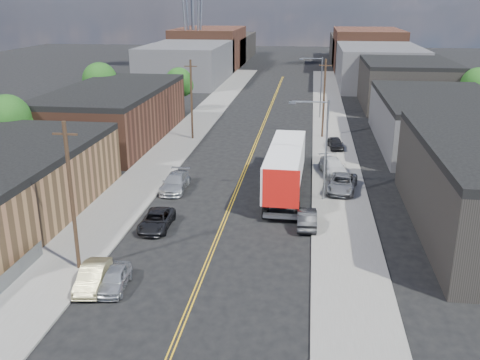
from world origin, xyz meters
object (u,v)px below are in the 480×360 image
(car_right_oncoming, at_px, (307,218))
(car_left_d, at_px, (175,182))
(semi_truck, at_px, (286,163))
(car_left_b, at_px, (93,277))
(car_right_lot_b, at_px, (333,167))
(car_right_lot_c, at_px, (336,143))
(car_left_a, at_px, (115,279))
(car_right_lot_a, at_px, (342,183))
(car_left_c, at_px, (156,220))

(car_right_oncoming, bearing_deg, car_left_d, -30.81)
(semi_truck, xyz_separation_m, car_left_d, (-10.20, -1.86, -1.77))
(car_left_d, bearing_deg, car_left_b, -93.09)
(car_right_lot_b, relative_size, car_right_lot_c, 1.35)
(semi_truck, distance_m, car_left_d, 10.51)
(car_left_b, xyz_separation_m, car_right_lot_c, (16.08, 34.34, 0.11))
(car_left_a, bearing_deg, car_left_b, 175.07)
(semi_truck, xyz_separation_m, car_right_lot_a, (5.22, -0.44, -1.65))
(car_left_d, bearing_deg, car_right_lot_a, 4.41)
(car_left_c, bearing_deg, car_right_lot_b, 46.33)
(car_left_b, xyz_separation_m, car_right_lot_b, (15.44, 24.48, 0.21))
(car_right_lot_a, relative_size, car_right_lot_c, 1.37)
(car_left_a, xyz_separation_m, car_left_d, (-0.70, 18.01, 0.12))
(semi_truck, xyz_separation_m, car_left_c, (-9.50, -10.61, -1.88))
(car_left_a, xyz_separation_m, car_right_oncoming, (11.60, 11.10, 0.06))
(car_left_a, distance_m, car_left_d, 18.02)
(car_left_d, relative_size, car_right_lot_a, 1.00)
(car_left_b, bearing_deg, car_left_c, 74.32)
(car_left_d, bearing_deg, car_right_lot_b, 22.89)
(car_left_a, relative_size, car_right_lot_b, 0.73)
(car_left_c, height_order, car_right_lot_c, car_right_lot_c)
(car_right_lot_b, bearing_deg, car_left_c, -144.63)
(car_left_d, xyz_separation_m, car_right_lot_b, (14.74, 6.48, 0.14))
(car_left_c, distance_m, car_right_lot_c, 29.07)
(semi_truck, relative_size, car_left_b, 4.02)
(car_left_c, distance_m, car_right_lot_a, 17.90)
(car_left_b, relative_size, car_left_c, 0.90)
(car_left_c, bearing_deg, car_right_lot_a, 33.64)
(semi_truck, height_order, car_left_b, semi_truck)
(car_right_lot_a, height_order, car_right_lot_c, car_right_lot_a)
(car_right_oncoming, bearing_deg, car_left_b, 39.00)
(semi_truck, distance_m, car_right_oncoming, 9.20)
(car_left_b, height_order, car_left_d, car_left_d)
(car_left_d, distance_m, car_right_lot_b, 16.10)
(car_left_c, bearing_deg, car_right_oncoming, 8.01)
(car_right_lot_a, bearing_deg, semi_truck, -175.81)
(semi_truck, bearing_deg, car_right_lot_c, 71.94)
(car_right_lot_c, bearing_deg, car_left_b, -122.09)
(car_left_b, xyz_separation_m, car_right_oncoming, (13.00, 11.09, 0.01))
(car_left_a, bearing_deg, car_left_d, 87.70)
(car_left_c, distance_m, car_left_d, 8.79)
(car_right_lot_c, bearing_deg, car_right_oncoming, -104.55)
(semi_truck, bearing_deg, car_left_d, -168.07)
(car_left_a, height_order, car_right_lot_c, car_right_lot_c)
(car_left_d, relative_size, car_right_oncoming, 1.23)
(car_right_lot_a, xyz_separation_m, car_right_lot_b, (-0.68, 5.06, 0.02))
(car_right_lot_a, bearing_deg, car_right_lot_b, 106.62)
(car_right_lot_c, bearing_deg, car_left_c, -127.33)
(car_left_a, distance_m, car_left_b, 1.40)
(car_right_lot_a, height_order, car_right_lot_b, car_right_lot_b)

